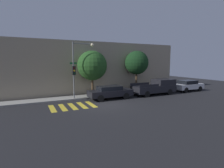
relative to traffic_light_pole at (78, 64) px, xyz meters
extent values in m
plane|color=black|center=(1.52, -3.37, -3.73)|extent=(60.00, 60.00, 0.00)
cube|color=gray|center=(1.52, 0.74, -3.66)|extent=(26.00, 1.84, 0.14)
cube|color=gray|center=(1.52, 5.06, -0.57)|extent=(26.00, 6.00, 6.33)
cube|color=gold|center=(-3.00, -2.57, -3.73)|extent=(0.45, 2.60, 0.00)
cube|color=gold|center=(-2.14, -2.57, -3.73)|extent=(0.45, 2.60, 0.00)
cube|color=gold|center=(-1.28, -2.57, -3.73)|extent=(0.45, 2.60, 0.00)
cube|color=gold|center=(-0.42, -2.57, -3.73)|extent=(0.45, 2.60, 0.00)
cube|color=gold|center=(0.44, -2.57, -3.73)|extent=(0.45, 2.60, 0.00)
cylinder|color=slate|center=(-0.48, 0.08, -0.76)|extent=(0.12, 0.12, 5.94)
cube|color=black|center=(-0.48, -0.13, -0.68)|extent=(0.30, 0.30, 0.90)
cylinder|color=#4C0C0C|center=(-0.48, -0.29, -0.41)|extent=(0.18, 0.02, 0.18)
cylinder|color=yellow|center=(-0.48, -0.29, -0.68)|extent=(0.18, 0.02, 0.18)
cylinder|color=#0C3819|center=(-0.48, -0.29, -0.95)|extent=(0.18, 0.02, 0.18)
cube|color=#19662D|center=(-0.48, 0.08, 0.06)|extent=(0.70, 0.02, 0.18)
cylinder|color=slate|center=(0.55, 0.08, 2.06)|extent=(2.05, 0.08, 0.08)
sphere|color=#F9E5B2|center=(1.58, 0.08, 1.96)|extent=(0.36, 0.36, 0.36)
cube|color=black|center=(3.06, -1.27, -3.06)|extent=(4.68, 1.74, 0.63)
cube|color=black|center=(2.95, -1.27, -2.54)|extent=(2.43, 1.53, 0.42)
cylinder|color=black|center=(4.51, -0.50, -3.38)|extent=(0.70, 0.22, 0.70)
cylinder|color=black|center=(4.51, -2.05, -3.38)|extent=(0.70, 0.22, 0.70)
cylinder|color=black|center=(1.61, -0.50, -3.38)|extent=(0.70, 0.22, 0.70)
cylinder|color=black|center=(1.61, -2.05, -3.38)|extent=(0.70, 0.22, 0.70)
cube|color=black|center=(8.80, -1.27, -2.99)|extent=(5.40, 2.05, 0.78)
cube|color=black|center=(10.28, -1.27, -2.26)|extent=(2.43, 1.88, 0.69)
cube|color=black|center=(7.45, -0.37, -2.46)|extent=(2.70, 0.08, 0.28)
cube|color=black|center=(7.45, -2.17, -2.46)|extent=(2.70, 0.08, 0.28)
cylinder|color=black|center=(10.47, -0.34, -3.38)|extent=(0.70, 0.22, 0.70)
cylinder|color=black|center=(10.47, -2.21, -3.38)|extent=(0.70, 0.22, 0.70)
cylinder|color=black|center=(7.12, -0.34, -3.38)|extent=(0.70, 0.22, 0.70)
cylinder|color=black|center=(7.12, -2.21, -3.38)|extent=(0.70, 0.22, 0.70)
cube|color=silver|center=(14.63, -1.27, -3.06)|extent=(4.20, 1.80, 0.64)
cube|color=black|center=(14.53, -1.27, -2.50)|extent=(2.19, 1.59, 0.48)
cylinder|color=black|center=(15.94, -0.46, -3.38)|extent=(0.70, 0.22, 0.70)
cylinder|color=black|center=(15.94, -2.08, -3.38)|extent=(0.70, 0.22, 0.70)
cylinder|color=black|center=(13.33, -0.46, -3.38)|extent=(0.70, 0.22, 0.70)
cylinder|color=black|center=(13.33, -2.08, -3.38)|extent=(0.70, 0.22, 0.70)
cylinder|color=#4C3823|center=(1.87, 0.98, -2.60)|extent=(0.24, 0.24, 2.26)
sphere|color=#234C1E|center=(1.87, 0.98, -0.22)|extent=(3.34, 3.34, 3.34)
cylinder|color=#4C3823|center=(7.83, 0.98, -2.38)|extent=(0.25, 0.25, 2.71)
sphere|color=#143316|center=(7.83, 0.98, 0.10)|extent=(2.99, 2.99, 2.99)
camera|label=1|loc=(-4.74, -17.71, 0.20)|focal=28.00mm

